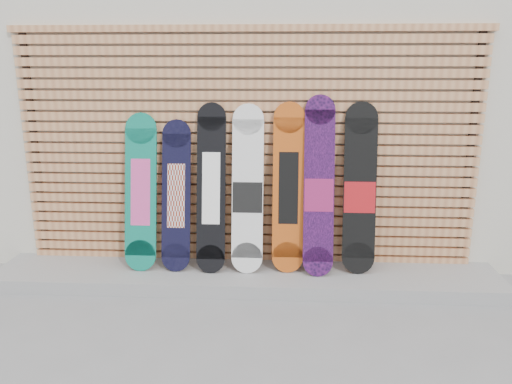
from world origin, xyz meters
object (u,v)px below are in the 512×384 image
(snowboard_0, at_px, (141,192))
(snowboard_2, at_px, (211,188))
(snowboard_1, at_px, (176,196))
(snowboard_4, at_px, (288,188))
(snowboard_5, at_px, (319,187))
(snowboard_6, at_px, (360,190))
(snowboard_3, at_px, (248,190))

(snowboard_0, bearing_deg, snowboard_2, -0.64)
(snowboard_0, bearing_deg, snowboard_1, 0.34)
(snowboard_0, distance_m, snowboard_2, 0.65)
(snowboard_2, bearing_deg, snowboard_1, 178.38)
(snowboard_2, bearing_deg, snowboard_4, 2.19)
(snowboard_1, height_order, snowboard_5, snowboard_5)
(snowboard_5, relative_size, snowboard_6, 1.04)
(snowboard_0, distance_m, snowboard_6, 1.98)
(snowboard_3, relative_size, snowboard_4, 0.99)
(snowboard_5, bearing_deg, snowboard_2, 179.18)
(snowboard_0, bearing_deg, snowboard_4, 0.82)
(snowboard_0, distance_m, snowboard_4, 1.35)
(snowboard_0, xyz_separation_m, snowboard_3, (0.98, -0.00, 0.03))
(snowboard_3, bearing_deg, snowboard_6, 1.11)
(snowboard_2, bearing_deg, snowboard_0, 179.36)
(snowboard_3, xyz_separation_m, snowboard_5, (0.64, -0.02, 0.04))
(snowboard_0, relative_size, snowboard_3, 0.94)
(snowboard_1, relative_size, snowboard_5, 0.86)
(snowboard_2, height_order, snowboard_4, snowboard_4)
(snowboard_5, distance_m, snowboard_6, 0.37)
(snowboard_1, distance_m, snowboard_6, 1.66)
(snowboard_1, relative_size, snowboard_6, 0.89)
(snowboard_0, bearing_deg, snowboard_3, -0.04)
(snowboard_3, bearing_deg, snowboard_0, 179.96)
(snowboard_2, distance_m, snowboard_3, 0.33)
(snowboard_2, distance_m, snowboard_5, 0.97)
(snowboard_0, xyz_separation_m, snowboard_6, (1.98, 0.02, 0.04))
(snowboard_2, height_order, snowboard_5, snowboard_5)
(snowboard_5, bearing_deg, snowboard_1, 178.98)
(snowboard_2, xyz_separation_m, snowboard_3, (0.33, 0.01, -0.02))
(snowboard_0, height_order, snowboard_1, snowboard_0)
(snowboard_3, distance_m, snowboard_4, 0.37)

